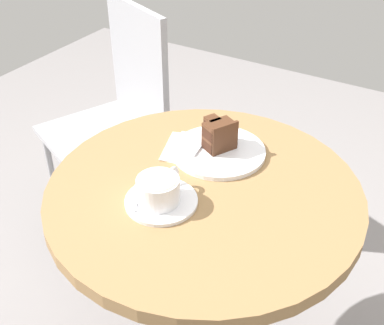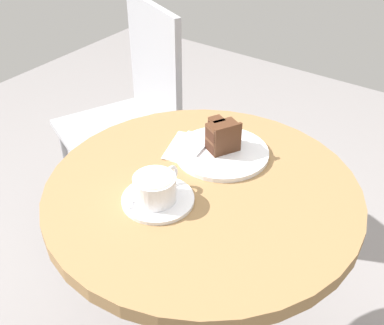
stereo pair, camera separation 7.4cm
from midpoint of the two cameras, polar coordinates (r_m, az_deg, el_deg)
name	(u,v)px [view 1 (the left image)]	position (r m, az deg, el deg)	size (l,w,h in m)	color
cafe_table	(203,224)	(1.19, -0.45, -7.41)	(0.74, 0.74, 0.71)	olive
saucer	(161,201)	(1.07, -5.64, -4.61)	(0.16, 0.16, 0.01)	white
coffee_cup	(159,189)	(1.05, -5.98, -3.21)	(0.13, 0.09, 0.06)	white
teaspoon	(138,193)	(1.09, -8.40, -3.61)	(0.09, 0.06, 0.00)	#B7B7BC
cake_plate	(219,151)	(1.22, 1.46, 1.31)	(0.24, 0.24, 0.01)	white
cake_slice	(219,135)	(1.21, 1.43, 3.27)	(0.09, 0.09, 0.08)	#381E14
fork	(207,137)	(1.26, 0.08, 2.95)	(0.15, 0.04, 0.00)	#B7B7BC
napkin	(195,150)	(1.23, -1.38, 1.47)	(0.17, 0.19, 0.00)	silver
cafe_chair	(120,109)	(1.80, -9.70, 6.26)	(0.50, 0.50, 0.91)	#9E9EA3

